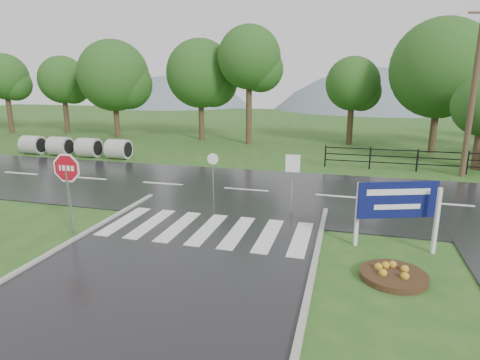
% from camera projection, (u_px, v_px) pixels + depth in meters
% --- Properties ---
extents(ground, '(120.00, 120.00, 0.00)m').
position_uv_depth(ground, '(125.00, 317.00, 8.22)').
color(ground, '#2A551C').
rests_on(ground, ground).
extents(main_road, '(90.00, 8.00, 0.04)m').
position_uv_depth(main_road, '(246.00, 191.00, 17.58)').
color(main_road, black).
rests_on(main_road, ground).
extents(crosswalk, '(6.50, 2.80, 0.02)m').
position_uv_depth(crosswalk, '(207.00, 229.00, 12.88)').
color(crosswalk, silver).
rests_on(crosswalk, ground).
extents(fence_west, '(9.58, 0.08, 1.20)m').
position_uv_depth(fence_west, '(417.00, 158.00, 21.03)').
color(fence_west, black).
rests_on(fence_west, ground).
extents(hills, '(102.00, 48.00, 48.00)m').
position_uv_depth(hills, '(341.00, 196.00, 71.92)').
color(hills, slate).
rests_on(hills, ground).
extents(treeline, '(83.20, 5.20, 10.00)m').
position_uv_depth(treeline, '(305.00, 144.00, 30.42)').
color(treeline, '#1E4B17').
rests_on(treeline, ground).
extents(culvert_pipes, '(7.60, 1.20, 1.20)m').
position_uv_depth(culvert_pipes, '(74.00, 147.00, 25.31)').
color(culvert_pipes, '#9E9B93').
rests_on(culvert_pipes, ground).
extents(stop_sign, '(1.23, 0.07, 2.76)m').
position_uv_depth(stop_sign, '(67.00, 175.00, 12.11)').
color(stop_sign, '#939399').
rests_on(stop_sign, ground).
extents(estate_billboard, '(2.22, 0.83, 2.00)m').
position_uv_depth(estate_billboard, '(397.00, 203.00, 11.17)').
color(estate_billboard, silver).
rests_on(estate_billboard, ground).
extents(flower_bed, '(1.60, 1.60, 0.32)m').
position_uv_depth(flower_bed, '(394.00, 274.00, 9.76)').
color(flower_bed, '#332111').
rests_on(flower_bed, ground).
extents(reg_sign_small, '(0.50, 0.07, 2.24)m').
position_uv_depth(reg_sign_small, '(293.00, 173.00, 13.84)').
color(reg_sign_small, '#939399').
rests_on(reg_sign_small, ground).
extents(reg_sign_round, '(0.45, 0.07, 1.92)m').
position_uv_depth(reg_sign_round, '(213.00, 170.00, 15.90)').
color(reg_sign_round, '#939399').
rests_on(reg_sign_round, ground).
extents(utility_pole_east, '(1.45, 0.51, 8.36)m').
position_uv_depth(utility_pole_east, '(474.00, 90.00, 19.17)').
color(utility_pole_east, '#473523').
rests_on(utility_pole_east, ground).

